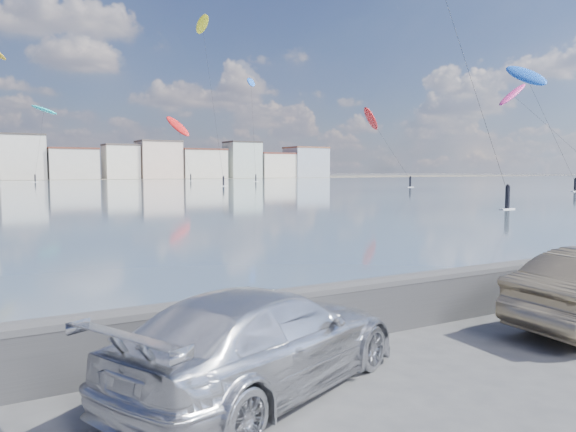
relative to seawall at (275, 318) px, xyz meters
name	(u,v)px	position (x,y,z in m)	size (l,w,h in m)	color
ground	(374,409)	(0.00, -2.70, -0.58)	(700.00, 700.00, 0.00)	#333335
seawall	(275,318)	(0.00, 0.00, 0.00)	(400.00, 0.36, 1.08)	#28282B
car_silver	(262,340)	(-0.97, -1.41, 0.15)	(2.04, 5.02, 1.46)	silver
kitesurfer_0	(44,110)	(14.20, 153.15, 18.07)	(8.12, 14.64, 20.91)	#19BFBF
kitesurfer_2	(372,120)	(60.24, 73.65, 11.54)	(7.58, 10.43, 14.85)	red
kitesurfer_9	(251,84)	(63.59, 130.16, 25.72)	(6.80, 13.56, 29.18)	blue
kitesurfer_13	(203,27)	(39.69, 104.19, 32.04)	(4.55, 19.42, 34.92)	yellow
kitesurfer_15	(514,96)	(75.38, 54.99, 14.74)	(8.22, 16.67, 18.16)	#E5338C
kitesurfer_17	(526,76)	(68.52, 47.55, 16.36)	(5.45, 12.54, 20.05)	blue
kitesurfer_18	(178,127)	(48.35, 146.22, 14.68)	(6.35, 13.49, 19.21)	red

